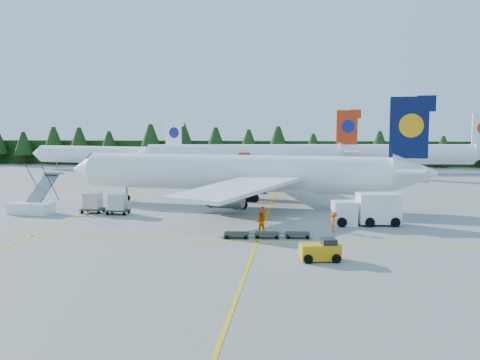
# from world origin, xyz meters

# --- Properties ---
(ground) EXTENTS (320.00, 320.00, 0.00)m
(ground) POSITION_xyz_m (0.00, 0.00, 0.00)
(ground) COLOR gray
(ground) RESTS_ON ground
(taxi_stripe_a) EXTENTS (0.25, 120.00, 0.01)m
(taxi_stripe_a) POSITION_xyz_m (-14.00, 20.00, 0.01)
(taxi_stripe_a) COLOR yellow
(taxi_stripe_a) RESTS_ON ground
(taxi_stripe_b) EXTENTS (0.25, 120.00, 0.01)m
(taxi_stripe_b) POSITION_xyz_m (6.00, 20.00, 0.01)
(taxi_stripe_b) COLOR yellow
(taxi_stripe_b) RESTS_ON ground
(taxi_stripe_cross) EXTENTS (80.00, 0.25, 0.01)m
(taxi_stripe_cross) POSITION_xyz_m (0.00, -6.00, 0.01)
(taxi_stripe_cross) COLOR yellow
(taxi_stripe_cross) RESTS_ON ground
(treeline_hedge) EXTENTS (220.00, 4.00, 6.00)m
(treeline_hedge) POSITION_xyz_m (0.00, 82.00, 3.00)
(treeline_hedge) COLOR black
(treeline_hedge) RESTS_ON ground
(airliner_navy) EXTENTS (44.50, 36.37, 12.99)m
(airliner_navy) POSITION_xyz_m (0.62, 14.75, 3.91)
(airliner_navy) COLOR white
(airliner_navy) RESTS_ON ground
(airliner_red) EXTENTS (43.89, 35.89, 12.80)m
(airliner_red) POSITION_xyz_m (-2.08, 53.92, 3.85)
(airliner_red) COLOR white
(airliner_red) RESTS_ON ground
(airliner_far_left) EXTENTS (37.43, 11.74, 11.06)m
(airliner_far_left) POSITION_xyz_m (-34.56, 62.93, 3.47)
(airliner_far_left) COLOR white
(airliner_far_left) RESTS_ON ground
(airliner_far_right) EXTENTS (42.26, 7.23, 12.28)m
(airliner_far_right) POSITION_xyz_m (26.60, 64.55, 3.85)
(airliner_far_right) COLOR white
(airliner_far_right) RESTS_ON ground
(airstairs) EXTENTS (5.01, 6.81, 4.26)m
(airstairs) POSITION_xyz_m (-20.12, 6.05, 0.93)
(airstairs) COLOR white
(airstairs) RESTS_ON ground
(service_truck) EXTENTS (6.78, 3.18, 3.15)m
(service_truck) POSITION_xyz_m (16.10, 2.95, 1.56)
(service_truck) COLOR white
(service_truck) RESTS_ON ground
(baggage_tug) EXTENTS (3.09, 2.03, 1.53)m
(baggage_tug) POSITION_xyz_m (11.12, -11.75, 0.75)
(baggage_tug) COLOR orange
(baggage_tug) RESTS_ON ground
(dolly_train) EXTENTS (7.47, 2.02, 0.12)m
(dolly_train) POSITION_xyz_m (6.75, -4.31, 0.40)
(dolly_train) COLOR #2E3325
(dolly_train) RESTS_ON ground
(uld_pair) EXTENTS (5.57, 2.48, 1.89)m
(uld_pair) POSITION_xyz_m (-11.97, 6.64, 1.27)
(uld_pair) COLOR #2E3325
(uld_pair) RESTS_ON ground
(crew_a) EXTENTS (0.77, 0.67, 1.76)m
(crew_a) POSITION_xyz_m (5.92, 2.38, 0.88)
(crew_a) COLOR red
(crew_a) RESTS_ON ground
(crew_b) EXTENTS (1.09, 0.93, 1.96)m
(crew_b) POSITION_xyz_m (5.98, -1.90, 0.98)
(crew_b) COLOR #EB4E04
(crew_b) RESTS_ON ground
(crew_c) EXTENTS (0.56, 0.79, 1.84)m
(crew_c) POSITION_xyz_m (12.73, -0.87, 0.92)
(crew_c) COLOR #FF5605
(crew_c) RESTS_ON ground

